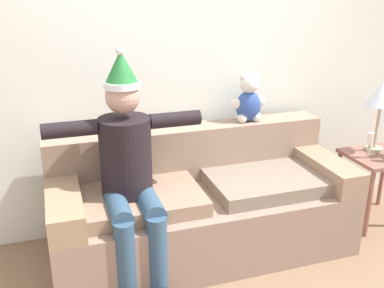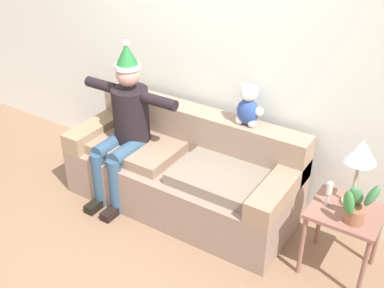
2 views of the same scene
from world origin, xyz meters
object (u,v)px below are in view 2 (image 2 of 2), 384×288
object	(u,v)px
candle_tall	(329,191)
potted_plant	(357,205)
teddy_bear	(248,107)
table_lamp	(361,154)
couch	(184,172)
person_seated	(125,122)
side_table	(345,220)

from	to	relation	value
candle_tall	potted_plant	bearing A→B (deg)	-20.54
teddy_bear	candle_tall	distance (m)	1.01
candle_tall	table_lamp	bearing A→B (deg)	37.81
couch	teddy_bear	xyz separation A→B (m)	(0.49, 0.27, 0.70)
teddy_bear	potted_plant	bearing A→B (deg)	-22.24
table_lamp	potted_plant	size ratio (longest dim) A/B	1.57
teddy_bear	potted_plant	world-z (taller)	teddy_bear
candle_tall	teddy_bear	bearing A→B (deg)	157.33
person_seated	table_lamp	bearing A→B (deg)	5.02
potted_plant	teddy_bear	bearing A→B (deg)	157.76
couch	teddy_bear	world-z (taller)	teddy_bear
person_seated	potted_plant	bearing A→B (deg)	-0.51
teddy_bear	table_lamp	world-z (taller)	teddy_bear
side_table	teddy_bear	bearing A→B (deg)	161.30
table_lamp	potted_plant	distance (m)	0.37
side_table	potted_plant	size ratio (longest dim) A/B	1.64
couch	person_seated	xyz separation A→B (m)	(-0.55, -0.17, 0.44)
person_seated	table_lamp	xyz separation A→B (m)	(2.07, 0.18, 0.25)
person_seated	potted_plant	world-z (taller)	person_seated
couch	potted_plant	size ratio (longest dim) A/B	5.98
teddy_bear	side_table	distance (m)	1.22
teddy_bear	table_lamp	distance (m)	1.06
table_lamp	candle_tall	distance (m)	0.37
couch	potted_plant	bearing A→B (deg)	-6.56
couch	table_lamp	bearing A→B (deg)	0.62
couch	teddy_bear	bearing A→B (deg)	29.17
table_lamp	person_seated	bearing A→B (deg)	-174.98
side_table	candle_tall	xyz separation A→B (m)	(-0.15, -0.02, 0.23)
person_seated	potted_plant	xyz separation A→B (m)	(2.15, -0.02, -0.05)
table_lamp	potted_plant	world-z (taller)	table_lamp
couch	potted_plant	xyz separation A→B (m)	(1.60, -0.18, 0.39)
couch	person_seated	bearing A→B (deg)	-163.15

